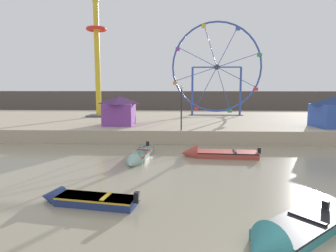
% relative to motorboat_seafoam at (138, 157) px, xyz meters
% --- Properties ---
extents(quay_promenade, '(110.00, 23.84, 1.21)m').
position_rel_motorboat_seafoam_xyz_m(quay_promenade, '(6.59, 17.59, 0.39)').
color(quay_promenade, '#B7A88E').
rests_on(quay_promenade, ground_plane).
extents(distant_town_skyline, '(140.00, 3.00, 4.40)m').
position_rel_motorboat_seafoam_xyz_m(distant_town_skyline, '(6.59, 40.27, 1.98)').
color(distant_town_skyline, '#564C47').
rests_on(distant_town_skyline, ground_plane).
extents(motorboat_seafoam, '(1.58, 5.55, 1.04)m').
position_rel_motorboat_seafoam_xyz_m(motorboat_seafoam, '(0.00, 0.00, 0.00)').
color(motorboat_seafoam, '#93BCAD').
rests_on(motorboat_seafoam, ground_plane).
extents(motorboat_faded_red, '(5.74, 1.80, 1.41)m').
position_rel_motorboat_seafoam_xyz_m(motorboat_faded_red, '(5.20, 1.17, 0.01)').
color(motorboat_faded_red, '#B24238').
rests_on(motorboat_faded_red, ground_plane).
extents(motorboat_navy_blue, '(4.60, 1.76, 1.03)m').
position_rel_motorboat_seafoam_xyz_m(motorboat_navy_blue, '(-1.41, -7.77, -0.01)').
color(motorboat_navy_blue, navy).
rests_on(motorboat_navy_blue, ground_plane).
extents(motorboat_teal_painted, '(4.44, 4.07, 1.51)m').
position_rel_motorboat_seafoam_xyz_m(motorboat_teal_painted, '(6.26, -10.65, -0.01)').
color(motorboat_teal_painted, teal).
rests_on(motorboat_teal_painted, ground_plane).
extents(ferris_wheel_blue_frame, '(12.34, 1.20, 12.82)m').
position_rel_motorboat_seafoam_xyz_m(ferris_wheel_blue_frame, '(7.95, 21.03, 7.43)').
color(ferris_wheel_blue_frame, '#334CA8').
rests_on(ferris_wheel_blue_frame, quay_promenade).
extents(drop_tower_yellow_tower, '(2.80, 2.80, 15.42)m').
position_rel_motorboat_seafoam_xyz_m(drop_tower_yellow_tower, '(-7.98, 18.67, 8.67)').
color(drop_tower_yellow_tower, gold).
rests_on(drop_tower_yellow_tower, quay_promenade).
extents(carnival_booth_purple_stall, '(3.26, 3.45, 2.98)m').
position_rel_motorboat_seafoam_xyz_m(carnival_booth_purple_stall, '(-3.35, 9.81, 2.55)').
color(carnival_booth_purple_stall, purple).
rests_on(carnival_booth_purple_stall, quay_promenade).
extents(carnival_booth_blue_tent, '(4.17, 3.90, 3.02)m').
position_rel_motorboat_seafoam_xyz_m(carnival_booth_blue_tent, '(17.80, 8.78, 2.57)').
color(carnival_booth_blue_tent, '#3356B7').
rests_on(carnival_booth_blue_tent, quay_promenade).
extents(promenade_lamp_near, '(0.32, 0.32, 4.03)m').
position_rel_motorboat_seafoam_xyz_m(promenade_lamp_near, '(3.01, 6.13, 3.61)').
color(promenade_lamp_near, '#2D2D33').
rests_on(promenade_lamp_near, quay_promenade).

